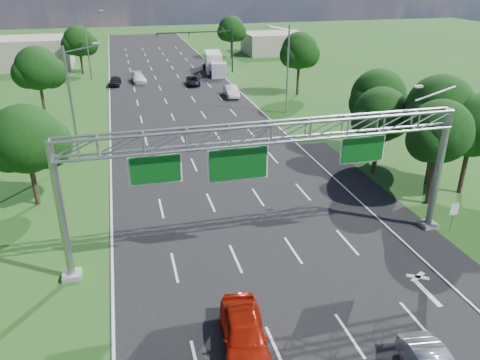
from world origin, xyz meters
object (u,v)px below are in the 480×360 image
object	(u,v)px
sign_gantry	(270,143)
box_truck	(214,64)
traffic_signal	(211,41)
red_coupe	(244,333)
regulatory_sign	(454,212)

from	to	relation	value
sign_gantry	box_truck	world-z (taller)	sign_gantry
sign_gantry	traffic_signal	xyz separation A→B (m)	(7.15, 53.00, -1.72)
traffic_signal	red_coupe	size ratio (longest dim) A/B	2.47
regulatory_sign	red_coupe	distance (m)	16.86
regulatory_sign	traffic_signal	bearing A→B (deg)	95.20
sign_gantry	traffic_signal	size ratio (longest dim) A/B	1.92
red_coupe	regulatory_sign	bearing A→B (deg)	30.18
red_coupe	box_truck	bearing A→B (deg)	87.08
traffic_signal	box_truck	size ratio (longest dim) A/B	1.37
traffic_signal	red_coupe	xyz separation A→B (m)	(-10.63, -60.52, -4.32)
regulatory_sign	box_truck	distance (m)	54.28
regulatory_sign	box_truck	xyz separation A→B (m)	(-4.40, 54.10, 0.06)
regulatory_sign	traffic_signal	world-z (taller)	traffic_signal
sign_gantry	regulatory_sign	world-z (taller)	sign_gantry
sign_gantry	traffic_signal	distance (m)	53.51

